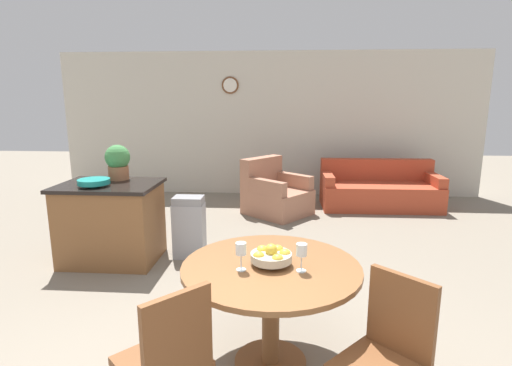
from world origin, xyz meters
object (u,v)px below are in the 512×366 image
wine_glass_right (302,251)px  potted_plant (118,161)px  dining_chair_near_right (388,352)px  teal_bowl (94,182)px  dining_table (271,289)px  dining_chair_near_left (168,357)px  kitchen_island (112,222)px  armchair (275,195)px  fruit_bowl (272,256)px  couch (379,191)px  trash_bin (189,227)px  wine_glass_left (241,250)px

wine_glass_right → potted_plant: size_ratio=0.46×
dining_chair_near_right → teal_bowl: teal_bowl is taller
potted_plant → teal_bowl: bearing=-106.2°
dining_table → wine_glass_right: (0.19, -0.08, 0.31)m
dining_chair_near_left → kitchen_island: (-1.36, 2.39, -0.04)m
dining_chair_near_right → kitchen_island: (-2.53, 2.26, -0.04)m
dining_chair_near_right → kitchen_island: 3.39m
dining_chair_near_right → armchair: size_ratio=0.75×
dining_table → fruit_bowl: bearing=47.8°
dining_table → fruit_bowl: (0.00, 0.00, 0.23)m
dining_chair_near_right → couch: bearing=-58.4°
wine_glass_right → trash_bin: bearing=121.5°
wine_glass_right → dining_chair_near_right: bearing=-43.8°
armchair → potted_plant: bearing=174.9°
dining_chair_near_right → teal_bowl: 3.39m
teal_bowl → wine_glass_left: bearing=-43.3°
dining_chair_near_right → kitchen_island: size_ratio=0.83×
dining_chair_near_left → wine_glass_right: size_ratio=4.88×
wine_glass_right → armchair: size_ratio=0.15×
dining_chair_near_left → wine_glass_right: wine_glass_right is taller
fruit_bowl → dining_chair_near_right: bearing=-38.8°
wine_glass_right → teal_bowl: 2.73m
wine_glass_right → couch: wine_glass_right is taller
wine_glass_right → teal_bowl: teal_bowl is taller
wine_glass_right → kitchen_island: bearing=138.7°
kitchen_island → teal_bowl: (-0.09, -0.15, 0.50)m
dining_chair_near_left → wine_glass_left: wine_glass_left is taller
dining_table → armchair: size_ratio=0.98×
dining_table → fruit_bowl: size_ratio=4.36×
fruit_bowl → armchair: size_ratio=0.23×
fruit_bowl → potted_plant: (-1.86, 1.97, 0.31)m
dining_chair_near_left → dining_chair_near_right: 1.18m
dining_chair_near_right → wine_glass_right: (-0.46, 0.44, 0.39)m
dining_chair_near_right → wine_glass_right: bearing=0.0°
potted_plant → couch: (3.55, 2.35, -0.84)m
dining_table → couch: couch is taller
kitchen_island → wine_glass_left: bearing=-47.3°
fruit_bowl → armchair: bearing=91.1°
trash_bin → potted_plant: bearing=175.4°
kitchen_island → couch: bearing=35.8°
dining_table → trash_bin: bearing=118.3°
wine_glass_right → kitchen_island: 2.79m
kitchen_island → fruit_bowl: bearing=-42.7°
kitchen_island → trash_bin: kitchen_island is taller
couch → wine_glass_left: bearing=-114.0°
teal_bowl → potted_plant: potted_plant is taller
fruit_bowl → wine_glass_right: (0.19, -0.09, 0.07)m
wine_glass_right → kitchen_island: wine_glass_right is taller
dining_table → dining_chair_near_right: (0.65, -0.52, -0.08)m
potted_plant → trash_bin: bearing=-4.6°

